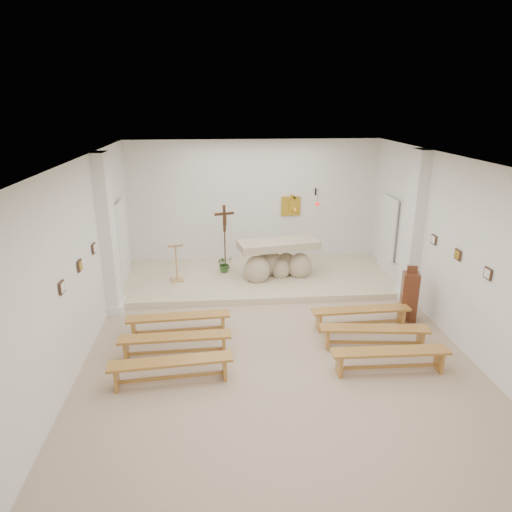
{
  "coord_description": "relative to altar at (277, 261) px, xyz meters",
  "views": [
    {
      "loc": [
        -1.03,
        -7.58,
        4.46
      ],
      "look_at": [
        -0.23,
        1.6,
        1.33
      ],
      "focal_mm": 32.0,
      "sensor_mm": 36.0,
      "label": 1
    }
  ],
  "objects": [
    {
      "name": "bench_right_third",
      "position": [
        1.39,
        -4.35,
        -0.23
      ],
      "size": [
        2.04,
        0.36,
        0.43
      ],
      "rotation": [
        0.0,
        0.0,
        -0.02
      ],
      "color": "#AE7832",
      "rests_on": "ground"
    },
    {
      "name": "wall_left",
      "position": [
        -3.96,
        -3.4,
        1.2
      ],
      "size": [
        0.02,
        10.0,
        3.5
      ],
      "primitive_type": "cube",
      "color": "white",
      "rests_on": "ground"
    },
    {
      "name": "bench_left_front",
      "position": [
        -2.33,
        -2.69,
        -0.23
      ],
      "size": [
        2.05,
        0.45,
        0.43
      ],
      "rotation": [
        0.0,
        0.0,
        0.06
      ],
      "color": "#AE7832",
      "rests_on": "ground"
    },
    {
      "name": "pilaster_left",
      "position": [
        -3.84,
        -1.4,
        1.2
      ],
      "size": [
        0.26,
        0.55,
        3.5
      ],
      "primitive_type": "cube",
      "color": "white",
      "rests_on": "ground"
    },
    {
      "name": "wall_right",
      "position": [
        3.02,
        -3.4,
        1.2
      ],
      "size": [
        0.02,
        10.0,
        3.5
      ],
      "primitive_type": "cube",
      "color": "white",
      "rests_on": "ground"
    },
    {
      "name": "radiator_right",
      "position": [
        2.96,
        -0.7,
        -0.28
      ],
      "size": [
        0.1,
        0.85,
        0.52
      ],
      "primitive_type": "cube",
      "color": "silver",
      "rests_on": "ground"
    },
    {
      "name": "gold_wall_relief",
      "position": [
        0.58,
        1.56,
        1.1
      ],
      "size": [
        0.55,
        0.04,
        0.55
      ],
      "primitive_type": "cube",
      "color": "gold",
      "rests_on": "wall_back"
    },
    {
      "name": "crucifix_stand",
      "position": [
        -1.32,
        0.73,
        0.61
      ],
      "size": [
        0.52,
        0.23,
        1.75
      ],
      "rotation": [
        0.0,
        0.0,
        0.28
      ],
      "color": "#3D2213",
      "rests_on": "sanctuary_platform"
    },
    {
      "name": "station_frame_right_mid",
      "position": [
        3.0,
        -3.2,
        1.17
      ],
      "size": [
        0.03,
        0.2,
        0.2
      ],
      "primitive_type": "cube",
      "color": "#3E281B",
      "rests_on": "wall_right"
    },
    {
      "name": "wall_back",
      "position": [
        -0.47,
        1.59,
        1.2
      ],
      "size": [
        7.0,
        0.02,
        3.5
      ],
      "primitive_type": "cube",
      "color": "white",
      "rests_on": "ground"
    },
    {
      "name": "potted_plant",
      "position": [
        -1.35,
        0.44,
        -0.17
      ],
      "size": [
        0.52,
        0.5,
        0.46
      ],
      "primitive_type": "imported",
      "rotation": [
        0.0,
        0.0,
        0.44
      ],
      "color": "#2F5421",
      "rests_on": "sanctuary_platform"
    },
    {
      "name": "altar",
      "position": [
        0.0,
        0.0,
        0.0
      ],
      "size": [
        2.14,
        1.14,
        1.05
      ],
      "rotation": [
        0.0,
        0.0,
        0.18
      ],
      "color": "#B7A98B",
      "rests_on": "sanctuary_platform"
    },
    {
      "name": "sanctuary_lamp",
      "position": [
        1.28,
        1.31,
        1.26
      ],
      "size": [
        0.11,
        0.36,
        0.44
      ],
      "color": "black",
      "rests_on": "wall_back"
    },
    {
      "name": "lectern",
      "position": [
        -2.56,
        -0.1,
        0.1
      ],
      "size": [
        0.42,
        0.38,
        1.02
      ],
      "rotation": [
        0.0,
        0.0,
        0.23
      ],
      "color": "tan",
      "rests_on": "sanctuary_platform"
    },
    {
      "name": "pilaster_right",
      "position": [
        2.9,
        -1.4,
        1.2
      ],
      "size": [
        0.26,
        0.55,
        3.5
      ],
      "primitive_type": "cube",
      "color": "white",
      "rests_on": "ground"
    },
    {
      "name": "station_frame_right_rear",
      "position": [
        3.0,
        -2.2,
        1.17
      ],
      "size": [
        0.03,
        0.2,
        0.2
      ],
      "primitive_type": "cube",
      "color": "#3E281B",
      "rests_on": "wall_right"
    },
    {
      "name": "ceiling",
      "position": [
        -0.47,
        -3.4,
        2.94
      ],
      "size": [
        7.0,
        10.0,
        0.02
      ],
      "primitive_type": "cube",
      "color": "silver",
      "rests_on": "wall_back"
    },
    {
      "name": "sanctuary_platform",
      "position": [
        -0.47,
        0.1,
        -0.48
      ],
      "size": [
        6.98,
        3.0,
        0.15
      ],
      "primitive_type": "cube",
      "color": "beige",
      "rests_on": "ground"
    },
    {
      "name": "station_frame_left_front",
      "position": [
        -3.94,
        -4.2,
        1.17
      ],
      "size": [
        0.03,
        0.2,
        0.2
      ],
      "primitive_type": "cube",
      "color": "#3E281B",
      "rests_on": "wall_left"
    },
    {
      "name": "bench_left_third",
      "position": [
        -2.33,
        -4.35,
        -0.23
      ],
      "size": [
        2.06,
        0.51,
        0.43
      ],
      "rotation": [
        0.0,
        0.0,
        0.09
      ],
      "color": "#AE7832",
      "rests_on": "ground"
    },
    {
      "name": "station_frame_left_rear",
      "position": [
        -3.94,
        -2.2,
        1.17
      ],
      "size": [
        0.03,
        0.2,
        0.2
      ],
      "primitive_type": "cube",
      "color": "#3E281B",
      "rests_on": "wall_left"
    },
    {
      "name": "radiator_left",
      "position": [
        -3.9,
        -0.7,
        -0.28
      ],
      "size": [
        0.1,
        0.85,
        0.52
      ],
      "primitive_type": "cube",
      "color": "silver",
      "rests_on": "ground"
    },
    {
      "name": "bench_right_front",
      "position": [
        1.39,
        -2.69,
        -0.23
      ],
      "size": [
        2.05,
        0.39,
        0.43
      ],
      "rotation": [
        0.0,
        0.0,
        0.03
      ],
      "color": "#AE7832",
      "rests_on": "ground"
    },
    {
      "name": "ground",
      "position": [
        -0.47,
        -3.4,
        -0.55
      ],
      "size": [
        7.0,
        10.0,
        0.0
      ],
      "primitive_type": "cube",
      "color": "tan",
      "rests_on": "ground"
    },
    {
      "name": "bench_left_second",
      "position": [
        -2.33,
        -3.52,
        -0.23
      ],
      "size": [
        2.05,
        0.4,
        0.43
      ],
      "rotation": [
        0.0,
        0.0,
        0.04
      ],
      "color": "#AE7832",
      "rests_on": "ground"
    },
    {
      "name": "station_frame_right_front",
      "position": [
        3.0,
        -4.2,
        1.17
      ],
      "size": [
        0.03,
        0.2,
        0.2
      ],
      "primitive_type": "cube",
      "color": "#3E281B",
      "rests_on": "wall_right"
    },
    {
      "name": "donation_pedestal",
      "position": [
        2.51,
        -2.41,
        -0.01
      ],
      "size": [
        0.4,
        0.4,
        1.23
      ],
      "rotation": [
        0.0,
        0.0,
        -0.25
      ],
      "color": "brown",
      "rests_on": "ground"
    },
    {
      "name": "station_frame_left_mid",
      "position": [
        -3.94,
        -3.2,
        1.17
      ],
      "size": [
        0.03,
        0.2,
        0.2
      ],
      "primitive_type": "cube",
      "color": "#3E281B",
      "rests_on": "wall_left"
    },
    {
      "name": "bench_right_second",
      "position": [
        1.39,
        -3.52,
        -0.23
      ],
      "size": [
        2.06,
        0.56,
        0.43
      ],
      "rotation": [
        0.0,
        0.0,
        -0.12
      ],
      "color": "#AE7832",
      "rests_on": "ground"
    }
  ]
}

